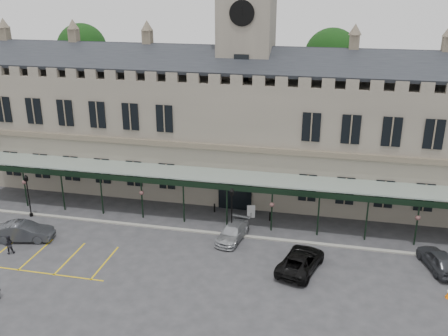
% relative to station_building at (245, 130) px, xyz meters
% --- Properties ---
extents(ground, '(140.00, 140.00, 0.00)m').
position_rel_station_building_xyz_m(ground, '(0.00, -15.91, -6.47)').
color(ground, '#302F32').
extents(station_building, '(60.00, 10.36, 17.30)m').
position_rel_station_building_xyz_m(station_building, '(0.00, 0.00, 0.00)').
color(station_building, slate).
rests_on(station_building, ground).
extents(clock_tower, '(5.60, 5.60, 24.80)m').
position_rel_station_building_xyz_m(clock_tower, '(0.00, 0.09, 6.64)').
color(clock_tower, slate).
rests_on(clock_tower, ground).
extents(canopy, '(50.00, 4.10, 4.30)m').
position_rel_station_building_xyz_m(canopy, '(0.00, -8.45, -4.06)').
color(canopy, '#8C9E93').
rests_on(canopy, ground).
extents(kerb, '(60.00, 0.40, 0.12)m').
position_rel_station_building_xyz_m(kerb, '(0.00, -10.41, -6.41)').
color(kerb, gray).
rests_on(kerb, ground).
extents(parking_markings, '(16.00, 6.00, 0.01)m').
position_rel_station_building_xyz_m(parking_markings, '(-14.00, -17.41, -6.47)').
color(parking_markings, gold).
rests_on(parking_markings, ground).
extents(tree_behind_left, '(6.00, 6.00, 16.00)m').
position_rel_station_building_xyz_m(tree_behind_left, '(-22.00, 9.09, 6.35)').
color(tree_behind_left, '#332314').
rests_on(tree_behind_left, ground).
extents(tree_behind_mid, '(6.00, 6.00, 16.00)m').
position_rel_station_building_xyz_m(tree_behind_mid, '(8.00, 9.09, 6.35)').
color(tree_behind_mid, '#332314').
rests_on(tree_behind_mid, ground).
extents(lamp_post_left, '(0.40, 0.40, 4.19)m').
position_rel_station_building_xyz_m(lamp_post_left, '(-18.34, -10.69, -3.98)').
color(lamp_post_left, black).
rests_on(lamp_post_left, ground).
extents(lamp_post_mid, '(0.43, 0.43, 4.54)m').
position_rel_station_building_xyz_m(lamp_post_mid, '(0.81, -10.54, -3.78)').
color(lamp_post_mid, black).
rests_on(lamp_post_mid, ground).
extents(sign_board, '(0.73, 0.22, 1.27)m').
position_rel_station_building_xyz_m(sign_board, '(1.84, -6.61, -5.85)').
color(sign_board, black).
rests_on(sign_board, ground).
extents(bollard_left, '(0.15, 0.15, 0.83)m').
position_rel_station_building_xyz_m(bollard_left, '(-1.76, -6.12, -6.05)').
color(bollard_left, black).
rests_on(bollard_left, ground).
extents(bollard_right, '(0.15, 0.15, 0.83)m').
position_rel_station_building_xyz_m(bollard_right, '(3.64, -6.83, -6.05)').
color(bollard_right, black).
rests_on(bollard_right, ground).
extents(car_left_b, '(5.11, 2.69, 1.60)m').
position_rel_station_building_xyz_m(car_left_b, '(-16.26, -14.96, -5.67)').
color(car_left_b, '#313338').
rests_on(car_left_b, ground).
extents(car_taxi, '(2.60, 4.80, 1.32)m').
position_rel_station_building_xyz_m(car_taxi, '(1.00, -11.05, -5.81)').
color(car_taxi, '#979A9E').
rests_on(car_taxi, ground).
extents(car_van, '(3.86, 5.87, 1.50)m').
position_rel_station_building_xyz_m(car_van, '(7.00, -14.60, -5.72)').
color(car_van, black).
rests_on(car_van, ground).
extents(car_right_a, '(3.10, 4.90, 1.55)m').
position_rel_station_building_xyz_m(car_right_a, '(17.27, -12.26, -5.69)').
color(car_right_a, '#313338').
rests_on(car_right_a, ground).
extents(person_b, '(0.97, 0.94, 1.58)m').
position_rel_station_building_xyz_m(person_b, '(-16.13, -17.23, -5.68)').
color(person_b, black).
rests_on(person_b, ground).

